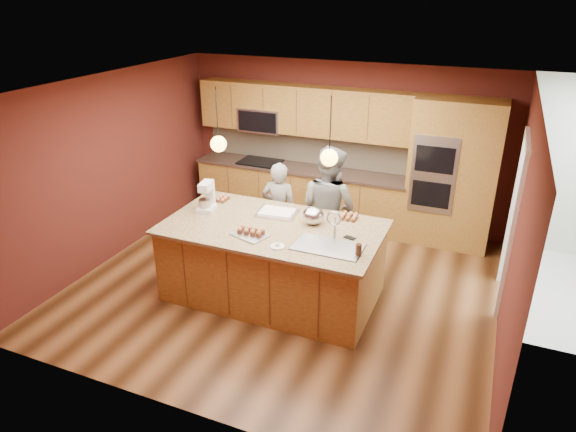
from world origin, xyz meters
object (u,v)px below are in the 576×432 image
at_px(person_right, 329,209).
at_px(stand_mixer, 207,198).
at_px(person_left, 279,211).
at_px(mixing_bowl, 313,216).
at_px(island, 274,261).

height_order(person_right, stand_mixer, person_right).
distance_m(person_left, mixing_bowl, 1.17).
bearing_deg(person_left, mixing_bowl, 132.46).
bearing_deg(stand_mixer, person_right, 21.88).
distance_m(island, person_left, 1.11).
bearing_deg(mixing_bowl, person_right, 92.84).
relative_size(person_left, stand_mixer, 3.75).
relative_size(person_left, mixing_bowl, 5.37).
bearing_deg(stand_mixer, mixing_bowl, -4.88).
bearing_deg(mixing_bowl, stand_mixer, -174.40).
relative_size(person_right, stand_mixer, 4.57).
bearing_deg(island, stand_mixer, 173.36).
height_order(island, person_right, person_right).
xyz_separation_m(person_left, mixing_bowl, (0.80, -0.76, 0.38)).
bearing_deg(island, person_right, 68.97).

